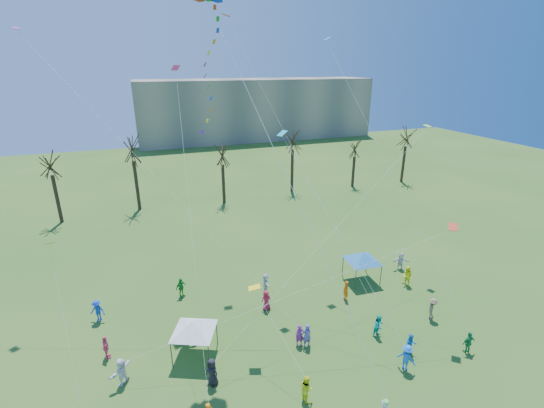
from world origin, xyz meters
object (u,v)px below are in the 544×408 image
object	(u,v)px
big_box_kite	(215,73)
canopy_tent_blue	(363,257)
canopy_tent_white	(194,326)
distant_building	(256,109)

from	to	relation	value
big_box_kite	canopy_tent_blue	size ratio (longest dim) A/B	6.40
canopy_tent_white	big_box_kite	bearing A→B (deg)	42.30
canopy_tent_white	distant_building	bearing A→B (deg)	69.38
distant_building	canopy_tent_blue	size ratio (longest dim) A/B	15.72
distant_building	big_box_kite	bearing A→B (deg)	-109.35
canopy_tent_white	canopy_tent_blue	xyz separation A→B (m)	(15.73, 4.40, 0.04)
big_box_kite	canopy_tent_white	xyz separation A→B (m)	(-2.77, -2.52, -15.70)
canopy_tent_blue	canopy_tent_white	bearing A→B (deg)	-164.38
canopy_tent_white	canopy_tent_blue	size ratio (longest dim) A/B	0.90
big_box_kite	canopy_tent_white	distance (m)	16.15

